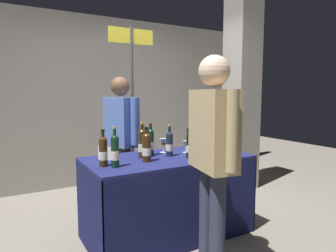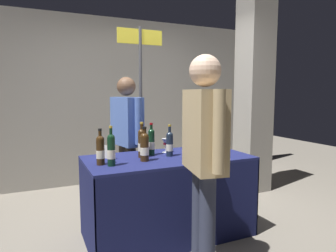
{
  "view_description": "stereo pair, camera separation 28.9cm",
  "coord_description": "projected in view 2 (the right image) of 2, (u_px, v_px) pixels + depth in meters",
  "views": [
    {
      "loc": [
        -1.44,
        -2.49,
        1.41
      ],
      "look_at": [
        0.0,
        0.0,
        1.09
      ],
      "focal_mm": 32.07,
      "sensor_mm": 36.0,
      "label": 1
    },
    {
      "loc": [
        -1.18,
        -2.62,
        1.41
      ],
      "look_at": [
        0.0,
        0.0,
        1.09
      ],
      "focal_mm": 32.07,
      "sensor_mm": 36.0,
      "label": 2
    }
  ],
  "objects": [
    {
      "name": "ground_plane",
      "position": [
        168.0,
        234.0,
        3.01
      ],
      "size": [
        12.0,
        12.0,
        0.0
      ],
      "primitive_type": "plane",
      "color": "gray"
    },
    {
      "name": "display_bottle_4",
      "position": [
        111.0,
        149.0,
        2.54
      ],
      "size": [
        0.07,
        0.07,
        0.34
      ],
      "color": "black",
      "rests_on": "tasting_table"
    },
    {
      "name": "wine_glass_near_vendor",
      "position": [
        165.0,
        142.0,
        3.11
      ],
      "size": [
        0.08,
        0.08,
        0.15
      ],
      "color": "silver",
      "rests_on": "tasting_table"
    },
    {
      "name": "concrete_pillar",
      "position": [
        254.0,
        87.0,
        4.26
      ],
      "size": [
        0.4,
        0.4,
        2.97
      ],
      "primitive_type": "cube",
      "color": "gray",
      "rests_on": "ground_plane"
    },
    {
      "name": "taster_foreground_right",
      "position": [
        204.0,
        147.0,
        2.2
      ],
      "size": [
        0.29,
        0.6,
        1.68
      ],
      "rotation": [
        0.0,
        0.0,
        1.38
      ],
      "color": "#2D3347",
      "rests_on": "ground_plane"
    },
    {
      "name": "flower_vase",
      "position": [
        214.0,
        141.0,
        3.18
      ],
      "size": [
        0.09,
        0.09,
        0.37
      ],
      "color": "slate",
      "rests_on": "tasting_table"
    },
    {
      "name": "display_bottle_1",
      "position": [
        142.0,
        143.0,
        2.87
      ],
      "size": [
        0.08,
        0.08,
        0.34
      ],
      "color": "#38230F",
      "rests_on": "tasting_table"
    },
    {
      "name": "booth_signpost",
      "position": [
        141.0,
        91.0,
        3.95
      ],
      "size": [
        0.61,
        0.04,
        2.26
      ],
      "color": "#47474C",
      "rests_on": "ground_plane"
    },
    {
      "name": "display_bottle_2",
      "position": [
        151.0,
        141.0,
        2.98
      ],
      "size": [
        0.07,
        0.07,
        0.32
      ],
      "color": "black",
      "rests_on": "tasting_table"
    },
    {
      "name": "tasting_table",
      "position": [
        168.0,
        181.0,
        2.95
      ],
      "size": [
        1.59,
        0.79,
        0.79
      ],
      "color": "#191E51",
      "rests_on": "ground_plane"
    },
    {
      "name": "display_bottle_6",
      "position": [
        193.0,
        138.0,
        3.2
      ],
      "size": [
        0.07,
        0.07,
        0.33
      ],
      "color": "black",
      "rests_on": "tasting_table"
    },
    {
      "name": "display_bottle_0",
      "position": [
        144.0,
        146.0,
        2.72
      ],
      "size": [
        0.08,
        0.08,
        0.31
      ],
      "color": "#38230F",
      "rests_on": "tasting_table"
    },
    {
      "name": "featured_wine_bottle",
      "position": [
        189.0,
        145.0,
        2.83
      ],
      "size": [
        0.07,
        0.07,
        0.3
      ],
      "color": "black",
      "rests_on": "tasting_table"
    },
    {
      "name": "wine_glass_mid",
      "position": [
        188.0,
        145.0,
        3.09
      ],
      "size": [
        0.07,
        0.07,
        0.12
      ],
      "color": "silver",
      "rests_on": "tasting_table"
    },
    {
      "name": "vendor_presenter",
      "position": [
        127.0,
        131.0,
        3.54
      ],
      "size": [
        0.29,
        0.62,
        1.59
      ],
      "rotation": [
        0.0,
        0.0,
        -1.38
      ],
      "color": "#4C4233",
      "rests_on": "ground_plane"
    },
    {
      "name": "display_bottle_3",
      "position": [
        100.0,
        150.0,
        2.58
      ],
      "size": [
        0.07,
        0.07,
        0.32
      ],
      "color": "#38230F",
      "rests_on": "tasting_table"
    },
    {
      "name": "brochure_stand",
      "position": [
        106.0,
        152.0,
        2.84
      ],
      "size": [
        0.11,
        0.15,
        0.12
      ],
      "primitive_type": "cube",
      "rotation": [
        0.04,
        0.0,
        2.17
      ],
      "color": "silver",
      "rests_on": "tasting_table"
    },
    {
      "name": "back_partition",
      "position": [
        114.0,
        101.0,
        4.76
      ],
      "size": [
        6.21,
        0.12,
        2.55
      ],
      "primitive_type": "cube",
      "color": "#9E998E",
      "rests_on": "ground_plane"
    },
    {
      "name": "display_bottle_5",
      "position": [
        170.0,
        143.0,
        2.93
      ],
      "size": [
        0.07,
        0.07,
        0.31
      ],
      "color": "#192333",
      "rests_on": "tasting_table"
    }
  ]
}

